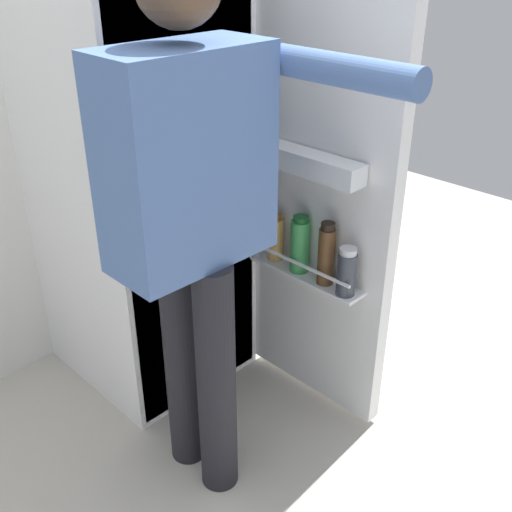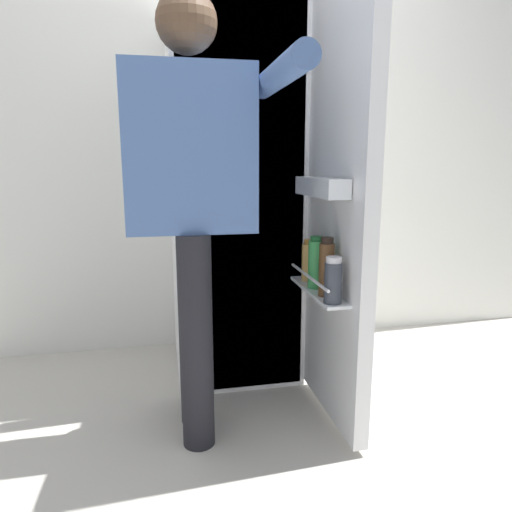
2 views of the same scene
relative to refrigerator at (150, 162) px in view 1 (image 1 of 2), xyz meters
The scene contains 4 objects.
ground_plane 1.02m from the refrigerator, 92.99° to the right, with size 5.49×5.49×0.00m, color #B7B2A8.
kitchen_wall 0.56m from the refrigerator, 93.60° to the left, with size 4.40×0.10×2.47m, color silver.
refrigerator is the anchor object (origin of this frame).
person 0.62m from the refrigerator, 114.99° to the right, with size 0.54×0.77×1.62m.
Camera 1 is at (-1.18, -1.23, 1.62)m, focal length 42.85 mm.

